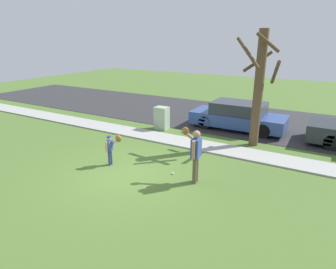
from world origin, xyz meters
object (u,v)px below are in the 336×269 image
object	(u,v)px
person_adult	(195,151)
street_tree_near	(259,86)
person_child	(112,146)
parked_wagon_blue	(238,116)
utility_cabinet	(162,118)
baseball	(173,173)

from	to	relation	value
person_adult	street_tree_near	bearing A→B (deg)	-105.93
person_adult	person_child	size ratio (longest dim) A/B	1.52
person_adult	parked_wagon_blue	distance (m)	6.12
person_adult	parked_wagon_blue	size ratio (longest dim) A/B	0.37
street_tree_near	parked_wagon_blue	bearing A→B (deg)	123.86
person_child	utility_cabinet	size ratio (longest dim) A/B	1.00
person_child	utility_cabinet	distance (m)	4.57
person_adult	parked_wagon_blue	bearing A→B (deg)	-91.07
person_child	baseball	size ratio (longest dim) A/B	14.97
person_child	parked_wagon_blue	xyz separation A→B (m)	(2.56, 6.36, -0.06)
baseball	utility_cabinet	world-z (taller)	utility_cabinet
person_adult	street_tree_near	distance (m)	4.53
person_child	utility_cabinet	bearing A→B (deg)	93.07
street_tree_near	person_adult	bearing A→B (deg)	-100.40
baseball	street_tree_near	size ratio (longest dim) A/B	0.02
person_adult	baseball	bearing A→B (deg)	-13.24
person_child	parked_wagon_blue	distance (m)	6.86
baseball	utility_cabinet	bearing A→B (deg)	125.05
person_child	street_tree_near	xyz separation A→B (m)	(3.81, 4.50, 1.75)
baseball	parked_wagon_blue	size ratio (longest dim) A/B	0.02
person_child	parked_wagon_blue	size ratio (longest dim) A/B	0.25
parked_wagon_blue	street_tree_near	bearing A→B (deg)	123.86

